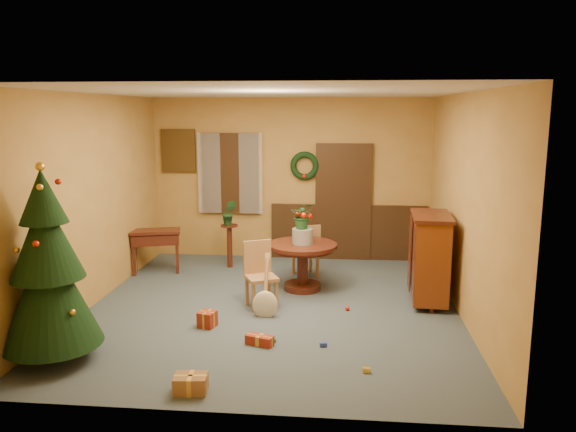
# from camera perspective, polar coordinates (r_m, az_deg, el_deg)

# --- Properties ---
(room_envelope) EXTENTS (5.50, 5.50, 5.50)m
(room_envelope) POSITION_cam_1_polar(r_m,az_deg,el_deg) (10.14, 1.44, 1.85)
(room_envelope) COLOR #35454D
(room_envelope) RESTS_ON ground
(dining_table) EXTENTS (1.04, 1.04, 0.71)m
(dining_table) POSITION_cam_1_polar(r_m,az_deg,el_deg) (8.44, 1.49, -4.23)
(dining_table) COLOR black
(dining_table) RESTS_ON floor
(urn) EXTENTS (0.31, 0.31, 0.23)m
(urn) POSITION_cam_1_polar(r_m,az_deg,el_deg) (8.36, 1.50, -2.06)
(urn) COLOR slate
(urn) RESTS_ON dining_table
(centerpiece_plant) EXTENTS (0.35, 0.31, 0.39)m
(centerpiece_plant) POSITION_cam_1_polar(r_m,az_deg,el_deg) (8.30, 1.51, 0.03)
(centerpiece_plant) COLOR #1E4C23
(centerpiece_plant) RESTS_ON urn
(chair_near) EXTENTS (0.53, 0.53, 0.91)m
(chair_near) POSITION_cam_1_polar(r_m,az_deg,el_deg) (7.76, -2.89, -5.68)
(chair_near) COLOR olive
(chair_near) RESTS_ON floor
(chair_far) EXTENTS (0.50, 0.50, 0.88)m
(chair_far) POSITION_cam_1_polar(r_m,az_deg,el_deg) (9.07, 1.93, -3.37)
(chair_far) COLOR olive
(chair_far) RESTS_ON floor
(guitar) EXTENTS (0.47, 0.59, 0.78)m
(guitar) POSITION_cam_1_polar(r_m,az_deg,el_deg) (7.37, -2.34, -7.28)
(guitar) COLOR beige
(guitar) RESTS_ON floor
(plant_stand) EXTENTS (0.29, 0.29, 0.75)m
(plant_stand) POSITION_cam_1_polar(r_m,az_deg,el_deg) (9.69, -5.96, -2.54)
(plant_stand) COLOR black
(plant_stand) RESTS_ON floor
(stand_plant) EXTENTS (0.28, 0.25, 0.43)m
(stand_plant) POSITION_cam_1_polar(r_m,az_deg,el_deg) (9.59, -6.02, 0.34)
(stand_plant) COLOR #19471E
(stand_plant) RESTS_ON plant_stand
(christmas_tree) EXTENTS (1.04, 1.04, 2.15)m
(christmas_tree) POSITION_cam_1_polar(r_m,az_deg,el_deg) (6.45, -23.18, -4.99)
(christmas_tree) COLOR #382111
(christmas_tree) RESTS_ON floor
(writing_desk) EXTENTS (0.90, 0.61, 0.72)m
(writing_desk) POSITION_cam_1_polar(r_m,az_deg,el_deg) (9.58, -13.31, -2.43)
(writing_desk) COLOR black
(writing_desk) RESTS_ON floor
(sideboard) EXTENTS (0.58, 1.02, 1.27)m
(sideboard) POSITION_cam_1_polar(r_m,az_deg,el_deg) (8.05, 14.19, -3.97)
(sideboard) COLOR #501F09
(sideboard) RESTS_ON floor
(gift_a) EXTENTS (0.34, 0.26, 0.17)m
(gift_a) POSITION_cam_1_polar(r_m,az_deg,el_deg) (5.71, -9.85, -16.43)
(gift_a) COLOR brown
(gift_a) RESTS_ON floor
(gift_b) EXTENTS (0.24, 0.24, 0.20)m
(gift_b) POSITION_cam_1_polar(r_m,az_deg,el_deg) (7.21, -8.20, -10.33)
(gift_b) COLOR maroon
(gift_b) RESTS_ON floor
(gift_c) EXTENTS (0.33, 0.32, 0.15)m
(gift_c) POSITION_cam_1_polar(r_m,az_deg,el_deg) (6.94, -21.69, -12.07)
(gift_c) COLOR brown
(gift_c) RESTS_ON floor
(gift_d) EXTENTS (0.34, 0.23, 0.12)m
(gift_d) POSITION_cam_1_polar(r_m,az_deg,el_deg) (6.65, -2.90, -12.48)
(gift_d) COLOR maroon
(gift_d) RESTS_ON floor
(toy_a) EXTENTS (0.09, 0.06, 0.05)m
(toy_a) POSITION_cam_1_polar(r_m,az_deg,el_deg) (6.62, 3.60, -12.90)
(toy_a) COLOR #263DA4
(toy_a) RESTS_ON floor
(toy_b) EXTENTS (0.06, 0.06, 0.06)m
(toy_b) POSITION_cam_1_polar(r_m,az_deg,el_deg) (6.72, -1.44, -12.44)
(toy_b) COLOR green
(toy_b) RESTS_ON floor
(toy_c) EXTENTS (0.09, 0.09, 0.05)m
(toy_c) POSITION_cam_1_polar(r_m,az_deg,el_deg) (6.77, -3.95, -12.33)
(toy_c) COLOR gold
(toy_c) RESTS_ON floor
(toy_d) EXTENTS (0.06, 0.06, 0.06)m
(toy_d) POSITION_cam_1_polar(r_m,az_deg,el_deg) (7.74, 6.05, -9.33)
(toy_d) COLOR red
(toy_d) RESTS_ON floor
(toy_e) EXTENTS (0.08, 0.05, 0.05)m
(toy_e) POSITION_cam_1_polar(r_m,az_deg,el_deg) (6.07, 7.97, -15.26)
(toy_e) COLOR yellow
(toy_e) RESTS_ON floor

